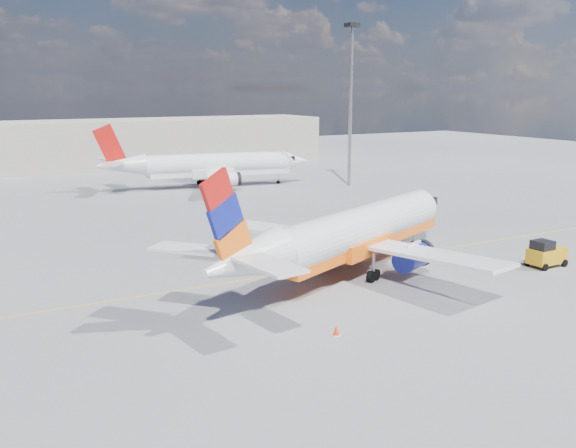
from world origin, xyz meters
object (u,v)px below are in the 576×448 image
second_jet (211,166)px  traffic_cone (336,330)px  main_jet (353,232)px  gse_tug (546,254)px

second_jet → traffic_cone: 55.64m
main_jet → traffic_cone: bearing=-153.3°
main_jet → second_jet: main_jet is taller
second_jet → gse_tug: (7.04, -49.63, -1.99)m
main_jet → traffic_cone: (-7.74, -9.61, -2.79)m
main_jet → gse_tug: bearing=-46.5°
second_jet → traffic_cone: bearing=-95.9°
traffic_cone → gse_tug: bearing=10.4°
main_jet → traffic_cone: 12.65m
gse_tug → traffic_cone: bearing=-171.1°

